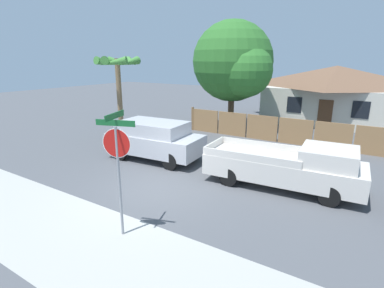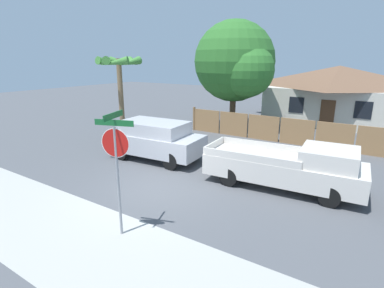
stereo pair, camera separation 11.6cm
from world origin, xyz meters
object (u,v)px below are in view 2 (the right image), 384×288
at_px(palm_tree, 119,69).
at_px(orange_pickup, 289,167).
at_px(red_suv, 155,139).
at_px(oak_tree, 237,63).
at_px(stop_sign, 116,153).
at_px(house, 337,93).

distance_m(palm_tree, orange_pickup, 10.53).
height_order(palm_tree, red_suv, palm_tree).
distance_m(oak_tree, stop_sign, 13.77).
distance_m(palm_tree, stop_sign, 10.04).
distance_m(oak_tree, red_suv, 8.54).
relative_size(oak_tree, orange_pickup, 1.24).
xyz_separation_m(house, palm_tree, (-9.34, -12.79, 1.90)).
xyz_separation_m(palm_tree, orange_pickup, (9.91, -1.50, -3.22)).
bearing_deg(orange_pickup, stop_sign, -122.11).
distance_m(palm_tree, red_suv, 5.03).
bearing_deg(red_suv, oak_tree, 82.93).
height_order(house, palm_tree, palm_tree).
distance_m(house, stop_sign, 19.91).
distance_m(red_suv, stop_sign, 6.52).
bearing_deg(house, oak_tree, -129.05).
height_order(house, oak_tree, oak_tree).
xyz_separation_m(house, oak_tree, (-5.25, -6.47, 2.19)).
relative_size(house, orange_pickup, 1.73).
xyz_separation_m(oak_tree, red_suv, (-0.40, -7.84, -3.36)).
distance_m(house, red_suv, 15.43).
bearing_deg(red_suv, stop_sign, -62.94).
bearing_deg(orange_pickup, red_suv, 176.04).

